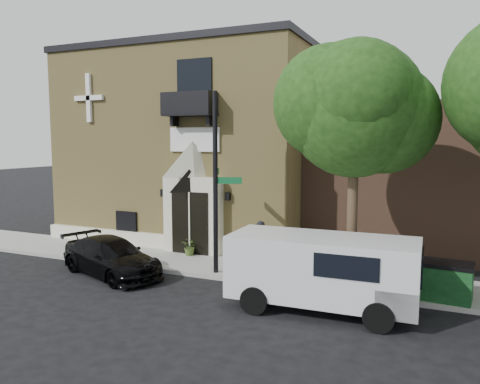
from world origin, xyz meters
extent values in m
plane|color=black|center=(0.00, 0.00, 0.00)|extent=(120.00, 120.00, 0.00)
cube|color=gray|center=(1.00, 1.50, 0.07)|extent=(42.00, 3.00, 0.15)
cube|color=tan|center=(-3.00, 8.00, 4.50)|extent=(12.00, 10.00, 9.00)
cube|color=black|center=(-3.00, 8.00, 9.15)|extent=(12.20, 10.20, 0.30)
cube|color=#EFE9CF|center=(-3.00, 2.88, 0.45)|extent=(12.00, 0.30, 0.60)
cube|color=#EFE9CF|center=(-1.00, 2.75, 1.75)|extent=(2.60, 0.55, 3.20)
pyramid|color=#EFE9CF|center=(-1.00, 2.75, 4.10)|extent=(2.60, 0.55, 1.50)
cube|color=black|center=(-1.00, 2.46, 1.45)|extent=(1.70, 0.06, 2.60)
cube|color=#EFE9CF|center=(-1.00, 2.42, 1.45)|extent=(0.06, 0.04, 2.60)
cube|color=white|center=(-1.00, 2.94, 4.90)|extent=(2.30, 0.10, 1.00)
cube|color=black|center=(-1.00, 2.55, 5.90)|extent=(2.20, 0.90, 0.10)
cube|color=black|center=(-1.00, 2.12, 6.35)|extent=(2.20, 0.06, 0.90)
cube|color=black|center=(-2.05, 2.55, 6.35)|extent=(0.06, 0.90, 0.90)
cube|color=black|center=(0.05, 2.55, 6.35)|extent=(0.06, 0.90, 0.90)
cube|color=black|center=(-1.00, 2.97, 7.10)|extent=(1.60, 0.08, 2.20)
cube|color=white|center=(-6.50, 2.92, 6.80)|extent=(0.22, 0.14, 2.20)
cube|color=white|center=(-6.50, 2.92, 6.80)|extent=(1.60, 0.14, 0.22)
cube|color=black|center=(-4.60, 2.95, 1.15)|extent=(1.10, 0.10, 1.00)
cube|color=#C53500|center=(-4.60, 2.98, 1.15)|extent=(0.85, 0.06, 0.75)
cube|color=black|center=(-2.55, 2.88, 2.60)|extent=(0.18, 0.18, 0.32)
cube|color=black|center=(0.55, 2.88, 2.60)|extent=(0.18, 0.18, 0.32)
cylinder|color=#38281C|center=(6.00, 0.45, 2.25)|extent=(0.32, 0.32, 4.20)
sphere|color=#17370F|center=(6.00, 0.45, 5.82)|extent=(4.20, 4.20, 4.20)
sphere|color=#17370F|center=(6.80, 0.75, 5.52)|extent=(3.36, 3.36, 3.36)
sphere|color=#17370F|center=(5.30, 0.25, 6.02)|extent=(3.57, 3.57, 3.57)
sphere|color=#17370F|center=(6.20, -0.25, 6.22)|extent=(3.15, 3.15, 3.15)
imported|color=black|center=(-2.35, -0.93, 0.67)|extent=(4.98, 3.32, 1.34)
cube|color=silver|center=(5.51, -1.38, 1.26)|extent=(5.31, 2.24, 1.79)
cube|color=silver|center=(7.62, -1.33, 0.74)|extent=(1.10, 2.13, 0.74)
cube|color=black|center=(8.04, -1.32, 1.58)|extent=(0.36, 1.79, 0.74)
cube|color=black|center=(6.38, -2.42, 1.63)|extent=(1.68, 0.08, 0.63)
cylinder|color=black|center=(3.86, -2.42, 0.40)|extent=(0.81, 0.28, 0.80)
cylinder|color=black|center=(3.81, -0.43, 0.40)|extent=(0.81, 0.28, 0.80)
cylinder|color=black|center=(7.22, -2.34, 0.40)|extent=(0.81, 0.28, 0.80)
cylinder|color=black|center=(7.17, -0.34, 0.40)|extent=(0.81, 0.28, 0.80)
cylinder|color=black|center=(1.22, 0.43, 3.36)|extent=(0.17, 0.17, 6.42)
cube|color=#115B2F|center=(1.67, 0.59, 3.47)|extent=(0.87, 0.34, 0.24)
cube|color=#115B2F|center=(1.06, 0.89, 3.73)|extent=(0.34, 0.87, 0.24)
cylinder|color=#BC0121|center=(6.41, 0.22, 0.19)|extent=(0.35, 0.35, 0.08)
cylinder|color=#BC0121|center=(6.41, 0.22, 0.49)|extent=(0.25, 0.25, 0.53)
sphere|color=#BC0121|center=(6.41, 0.22, 0.78)|extent=(0.25, 0.25, 0.25)
cylinder|color=#BC0121|center=(6.41, 0.22, 0.53)|extent=(0.43, 0.12, 0.12)
cube|color=#0E3416|center=(8.65, 0.58, 0.67)|extent=(1.78, 1.11, 1.04)
cube|color=black|center=(8.65, 0.58, 1.23)|extent=(1.83, 1.16, 0.11)
imported|color=#455B24|center=(-0.86, 2.23, 0.52)|extent=(0.72, 0.64, 0.73)
imported|color=black|center=(2.41, 1.74, 1.03)|extent=(0.76, 0.68, 1.75)
camera|label=1|loc=(8.59, -14.22, 4.87)|focal=35.00mm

